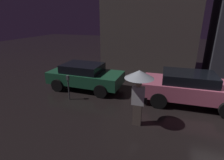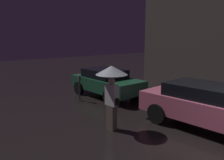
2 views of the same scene
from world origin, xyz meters
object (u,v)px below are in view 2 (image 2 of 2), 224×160
object	(u,v)px
parking_meter	(79,85)
parked_car_pink	(207,105)
pedestrian_with_umbrella	(112,81)
parked_car_green	(106,82)

from	to	relation	value
parking_meter	parked_car_pink	bearing A→B (deg)	14.53
pedestrian_with_umbrella	parking_meter	world-z (taller)	pedestrian_with_umbrella
parked_car_pink	pedestrian_with_umbrella	bearing A→B (deg)	-130.65
parked_car_pink	parking_meter	xyz separation A→B (m)	(-5.49, -1.42, -0.03)
parked_car_green	parking_meter	size ratio (longest dim) A/B	3.30
parked_car_green	pedestrian_with_umbrella	bearing A→B (deg)	-36.47
parking_meter	parked_car_green	bearing A→B (deg)	86.82
parked_car_green	parked_car_pink	distance (m)	5.41
parked_car_pink	parking_meter	bearing A→B (deg)	-167.51
parked_car_green	parked_car_pink	size ratio (longest dim) A/B	0.93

